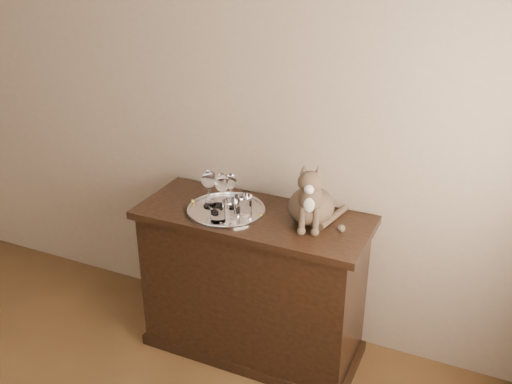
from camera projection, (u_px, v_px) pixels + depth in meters
wall_back at (178, 90)px, 3.16m from camera, size 4.00×0.10×2.70m
sideboard at (253, 284)px, 3.07m from camera, size 1.20×0.50×0.85m
tray at (226, 211)px, 2.91m from camera, size 0.40×0.40×0.01m
wine_glass_a at (210, 186)px, 2.96m from camera, size 0.07×0.07×0.18m
wine_glass_b at (231, 190)px, 2.93m from camera, size 0.07×0.07×0.17m
wine_glass_c at (209, 189)px, 2.91m from camera, size 0.07×0.07×0.19m
wine_glass_d at (223, 192)px, 2.86m from camera, size 0.08×0.08×0.21m
tumbler_a at (231, 210)px, 2.81m from camera, size 0.09×0.09×0.10m
tumbler_b at (218, 213)px, 2.78m from camera, size 0.08×0.08×0.09m
tumbler_c at (243, 205)px, 2.85m from camera, size 0.09×0.09×0.10m
cat at (312, 189)px, 2.75m from camera, size 0.41×0.39×0.35m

